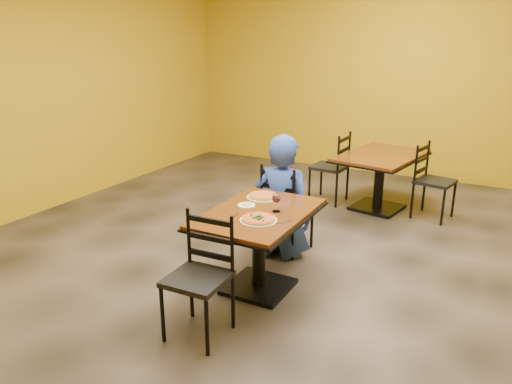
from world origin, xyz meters
The scene contains 19 objects.
floor centered at (0.00, 0.00, 0.00)m, with size 7.00×8.00×0.01m, color black.
wall_back centered at (0.00, 4.00, 1.50)m, with size 7.00×0.01×3.00m, color #B89414.
wall_left centered at (-3.50, 0.00, 1.50)m, with size 0.01×8.00×3.00m, color #B89414.
table_main centered at (0.00, -0.50, 0.56)m, with size 0.83×1.23×0.75m.
table_second centered at (0.40, 2.16, 0.56)m, with size 1.11×1.45×0.75m.
chair_main_near centered at (-0.07, -1.34, 0.47)m, with size 0.43×0.43×0.94m, color black, non-canonical shape.
chair_main_far centered at (-0.14, 0.41, 0.48)m, with size 0.43×0.43×0.96m, color black, non-canonical shape.
chair_second_left centered at (-0.30, 2.16, 0.49)m, with size 0.44×0.44×0.98m, color black, non-canonical shape.
chair_second_right centered at (1.10, 2.16, 0.47)m, with size 0.43×0.43×0.95m, color black, non-canonical shape.
diner centered at (-0.14, 0.29, 0.64)m, with size 0.63×0.42×1.29m, color navy.
plate_main centered at (0.10, -0.70, 0.76)m, with size 0.31×0.31×0.01m, color white.
pizza_main centered at (0.10, -0.70, 0.77)m, with size 0.28×0.28×0.02m, color maroon.
plate_far centered at (-0.14, -0.14, 0.76)m, with size 0.31×0.31×0.01m, color white.
pizza_far centered at (-0.14, -0.14, 0.77)m, with size 0.28×0.28×0.02m, color orange.
side_plate centered at (-0.17, -0.42, 0.76)m, with size 0.16×0.16×0.01m, color white.
dip centered at (-0.17, -0.42, 0.76)m, with size 0.09×0.09×0.01m, color tan.
wine_glass centered at (0.13, -0.43, 0.84)m, with size 0.08×0.08×0.18m, color white, non-canonical shape.
fork centered at (-0.12, -0.69, 0.75)m, with size 0.01×0.19×0.00m, color silver.
knife centered at (0.29, -0.66, 0.75)m, with size 0.01×0.21×0.00m, color silver.
Camera 1 is at (1.80, -3.94, 2.17)m, focal length 33.45 mm.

